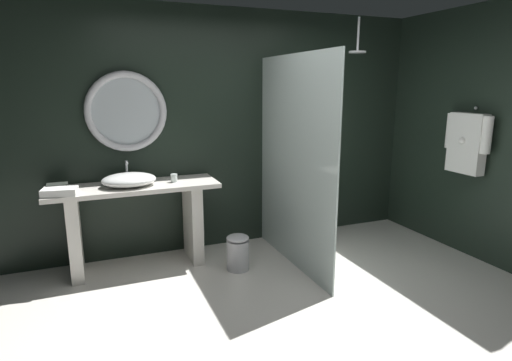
{
  "coord_description": "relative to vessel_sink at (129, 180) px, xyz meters",
  "views": [
    {
      "loc": [
        -1.43,
        -2.56,
        1.8
      ],
      "look_at": [
        -0.09,
        0.77,
        0.98
      ],
      "focal_mm": 29.44,
      "sensor_mm": 36.0,
      "label": 1
    }
  ],
  "objects": [
    {
      "name": "back_wall_panel",
      "position": [
        1.09,
        0.37,
        0.39
      ],
      "size": [
        4.8,
        0.1,
        2.6
      ],
      "primitive_type": "cube",
      "color": "black",
      "rests_on": "ground_plane"
    },
    {
      "name": "round_wall_mirror",
      "position": [
        0.04,
        0.28,
        0.63
      ],
      "size": [
        0.79,
        0.07,
        0.79
      ],
      "color": "silver"
    },
    {
      "name": "vanity_counter",
      "position": [
        0.04,
        0.03,
        -0.38
      ],
      "size": [
        1.62,
        0.54,
        0.85
      ],
      "color": "silver",
      "rests_on": "ground_plane"
    },
    {
      "name": "shower_glass_panel",
      "position": [
        1.53,
        -0.46,
        0.13
      ],
      "size": [
        0.02,
        1.57,
        2.09
      ],
      "primitive_type": "cube",
      "color": "silver",
      "rests_on": "ground_plane"
    },
    {
      "name": "waste_bin",
      "position": [
        0.95,
        -0.41,
        -0.73
      ],
      "size": [
        0.22,
        0.22,
        0.36
      ],
      "color": "silver",
      "rests_on": "ground_plane"
    },
    {
      "name": "rain_shower_head",
      "position": [
        2.42,
        -0.15,
        1.27
      ],
      "size": [
        0.18,
        0.18,
        0.37
      ],
      "color": "silver"
    },
    {
      "name": "side_wall_right",
      "position": [
        3.44,
        -0.77,
        0.39
      ],
      "size": [
        0.1,
        2.47,
        2.6
      ],
      "primitive_type": "cube",
      "color": "black",
      "rests_on": "ground_plane"
    },
    {
      "name": "tissue_box",
      "position": [
        -0.63,
        0.02,
        -0.03
      ],
      "size": [
        0.18,
        0.13,
        0.07
      ],
      "primitive_type": "cube",
      "color": "#282D28",
      "rests_on": "vanity_counter"
    },
    {
      "name": "toilet",
      "position": [
        1.89,
        -0.09,
        -0.64
      ],
      "size": [
        0.42,
        0.58,
        0.58
      ],
      "color": "white",
      "rests_on": "ground_plane"
    },
    {
      "name": "vessel_sink",
      "position": [
        0.0,
        0.0,
        0.0
      ],
      "size": [
        0.51,
        0.42,
        0.22
      ],
      "color": "white",
      "rests_on": "vanity_counter"
    },
    {
      "name": "hanging_bathrobe",
      "position": [
        3.3,
        -0.91,
        0.32
      ],
      "size": [
        0.2,
        0.54,
        0.69
      ],
      "color": "silver"
    },
    {
      "name": "tumbler_cup",
      "position": [
        0.43,
        0.01,
        -0.02
      ],
      "size": [
        0.07,
        0.07,
        0.08
      ],
      "primitive_type": "cylinder",
      "color": "silver",
      "rests_on": "vanity_counter"
    },
    {
      "name": "ground_plane",
      "position": [
        1.09,
        -1.53,
        -0.91
      ],
      "size": [
        5.76,
        5.76,
        0.0
      ],
      "primitive_type": "plane",
      "color": "silver"
    },
    {
      "name": "folded_hand_towel",
      "position": [
        -0.6,
        -0.13,
        -0.03
      ],
      "size": [
        0.31,
        0.22,
        0.07
      ],
      "primitive_type": "cube",
      "rotation": [
        0.0,
        0.0,
        -0.17
      ],
      "color": "white",
      "rests_on": "vanity_counter"
    }
  ]
}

